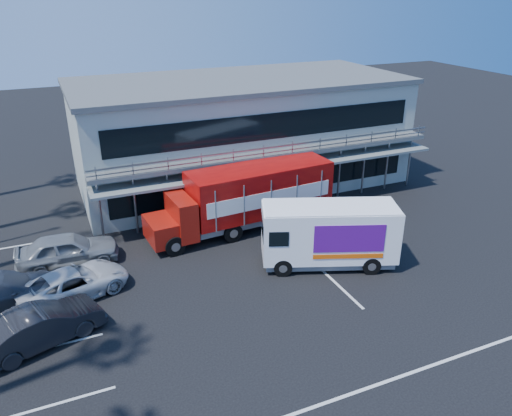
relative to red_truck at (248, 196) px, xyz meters
name	(u,v)px	position (x,y,z in m)	size (l,w,h in m)	color
ground	(302,296)	(-0.48, -7.46, -2.01)	(120.00, 120.00, 0.00)	black
building	(240,131)	(2.52, 7.47, 1.65)	(22.40, 12.00, 7.30)	#A5A99B
red_truck	(248,196)	(0.00, 0.00, 0.00)	(11.00, 3.35, 3.65)	maroon
white_van	(329,234)	(2.05, -5.46, -0.30)	(6.98, 4.50, 3.23)	white
parked_car_b	(41,326)	(-11.42, -6.26, -1.22)	(1.67, 4.79, 1.58)	black
parked_car_c	(73,283)	(-9.98, -3.37, -1.32)	(2.29, 4.98, 1.38)	silver
parked_car_d	(0,291)	(-12.98, -2.95, -1.22)	(2.22, 5.46, 1.58)	#333844
parked_car_e	(67,250)	(-9.98, -0.26, -1.16)	(1.99, 4.95, 1.69)	gray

